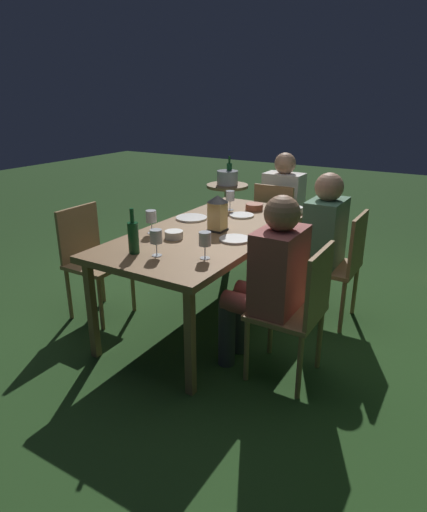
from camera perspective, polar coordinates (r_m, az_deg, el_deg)
The scene contains 23 objects.
ground_plane at distance 3.57m, azimuth 0.00°, elevation -7.73°, with size 16.00×16.00×0.00m, color #26471E.
dining_table at distance 3.31m, azimuth 0.00°, elevation 2.73°, with size 1.95×0.92×0.73m.
chair_side_right_b at distance 2.67m, azimuth 10.90°, elevation -6.59°, with size 0.42×0.40×0.87m.
person_in_rust at distance 2.67m, azimuth 7.19°, elevation -2.78°, with size 0.38×0.47×1.15m.
chair_head_near at distance 4.41m, azimuth 8.24°, elevation 4.40°, with size 0.40×0.42×0.87m.
person_in_cream at distance 4.55m, azimuth 9.32°, elevation 6.80°, with size 0.48×0.38×1.15m.
chair_side_left_b at distance 3.56m, azimuth -15.55°, elevation -0.05°, with size 0.42×0.40×0.87m.
chair_side_right_a at distance 3.45m, azimuth 16.07°, elevation -0.77°, with size 0.42×0.40×0.87m.
person_in_green at distance 3.45m, azimuth 13.20°, elevation 2.18°, with size 0.38×0.47×1.15m.
lantern_centerpiece at distance 3.20m, azimuth 0.53°, elevation 5.83°, with size 0.15×0.15×0.27m.
green_bottle_on_table at distance 2.79m, azimuth -10.38°, elevation 2.49°, with size 0.07×0.07×0.29m.
wine_glass_a at distance 3.18m, azimuth -8.10°, elevation 4.97°, with size 0.08×0.08×0.17m.
wine_glass_b at distance 3.81m, azimuth 2.17°, elevation 7.70°, with size 0.08×0.08×0.17m.
wine_glass_c at distance 2.72m, azimuth -7.50°, elevation 2.37°, with size 0.08×0.08×0.17m.
wine_glass_d at distance 2.65m, azimuth -1.12°, elevation 2.07°, with size 0.08×0.08×0.17m.
plate_a at distance 3.56m, azimuth -2.88°, elevation 4.96°, with size 0.25×0.25×0.01m, color white.
plate_b at distance 3.64m, azimuth 3.68°, elevation 5.29°, with size 0.20×0.20×0.01m, color white.
plate_c at distance 3.03m, azimuth 2.78°, elevation 2.20°, with size 0.22×0.22×0.01m, color white.
bowl_olives at distance 3.85m, azimuth 5.31°, elevation 6.42°, with size 0.15×0.15×0.05m.
bowl_bread at distance 3.80m, azimuth 10.39°, elevation 5.96°, with size 0.15×0.15×0.05m.
bowl_salad at distance 3.07m, azimuth -5.17°, elevation 2.83°, with size 0.13×0.13×0.05m.
side_table at distance 5.54m, azimuth 1.79°, elevation 7.12°, with size 0.51×0.51×0.63m.
ice_bucket at distance 5.48m, azimuth 1.84°, elevation 10.26°, with size 0.26×0.26×0.34m.
Camera 1 is at (2.70, 1.63, 1.68)m, focal length 30.77 mm.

